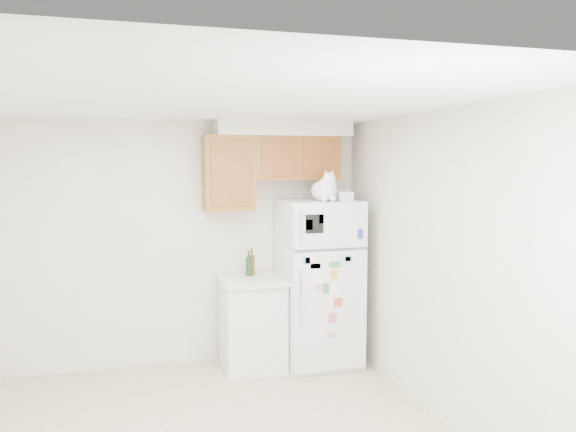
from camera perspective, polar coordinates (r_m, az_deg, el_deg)
name	(u,v)px	position (r m, az deg, el deg)	size (l,w,h in m)	color
room_shell	(215,219)	(4.09, -7.47, -0.31)	(3.84, 4.04, 2.52)	silver
refrigerator	(319,282)	(5.83, 3.18, -6.71)	(0.76, 0.78, 1.70)	silver
base_counter	(252,322)	(5.82, -3.63, -10.70)	(0.64, 0.64, 0.92)	white
cat	(325,189)	(5.56, 3.80, 2.74)	(0.30, 0.44, 0.31)	white
storage_box_back	(338,194)	(5.88, 5.08, 2.23)	(0.18, 0.13, 0.10)	white
storage_box_front	(345,196)	(5.65, 5.86, 2.04)	(0.15, 0.11, 0.09)	white
bottle_green	(249,263)	(5.77, -4.03, -4.83)	(0.06, 0.06, 0.26)	#19381E
bottle_amber	(252,262)	(5.82, -3.70, -4.65)	(0.06, 0.06, 0.28)	#593814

